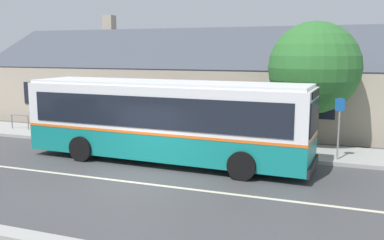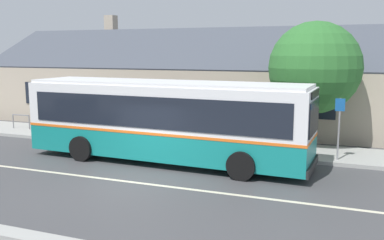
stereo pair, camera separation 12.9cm
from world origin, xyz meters
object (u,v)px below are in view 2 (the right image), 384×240
street_tree_primary (312,71)px  bus_stop_sign (339,122)px  bike_rack (21,119)px  bench_by_building (73,126)px  transit_bus (165,119)px

street_tree_primary → bus_stop_sign: size_ratio=2.33×
street_tree_primary → bus_stop_sign: 3.12m
bus_stop_sign → bike_rack: (-16.32, 0.90, -0.96)m
bus_stop_sign → bike_rack: bearing=176.9°
bus_stop_sign → bike_rack: 16.37m
bike_rack → bench_by_building: bearing=-4.1°
bench_by_building → transit_bus: bearing=-23.2°
transit_bus → street_tree_primary: (5.06, 4.25, 1.77)m
bench_by_building → bike_rack: size_ratio=1.54×
transit_bus → bench_by_building: (-6.37, 2.73, -1.13)m
bench_by_building → street_tree_primary: 11.89m
transit_bus → bench_by_building: size_ratio=6.40×
bench_by_building → street_tree_primary: bearing=7.6°
transit_bus → bus_stop_sign: 6.70m
transit_bus → bike_rack: size_ratio=9.85×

